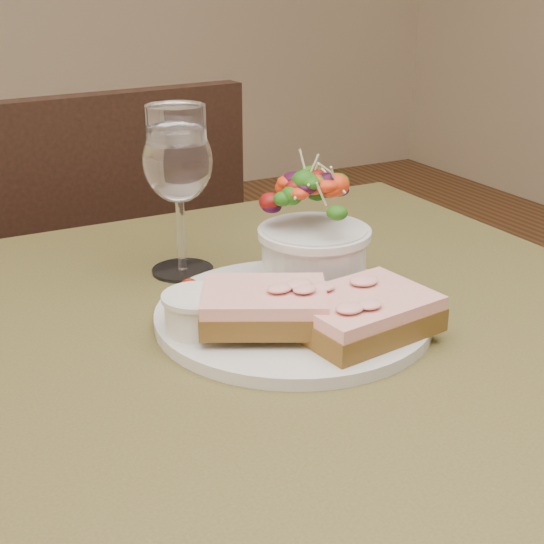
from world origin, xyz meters
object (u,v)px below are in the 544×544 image
cafe_table (280,421)px  sandwich_front (363,313)px  chair_far (105,394)px  ramekin (197,310)px  dinner_plate (293,315)px  wine_glass (178,166)px  salad_bowl (314,230)px  sandwich_back (264,306)px

cafe_table → sandwich_front: 0.15m
cafe_table → chair_far: 0.81m
ramekin → cafe_table: bearing=-12.5°
dinner_plate → ramekin: size_ratio=4.51×
cafe_table → dinner_plate: bearing=34.3°
cafe_table → wine_glass: bearing=98.3°
wine_glass → dinner_plate: bearing=-73.9°
ramekin → wine_glass: wine_glass is taller
ramekin → chair_far: bearing=83.7°
dinner_plate → wine_glass: 0.21m
salad_bowl → wine_glass: size_ratio=0.73×
sandwich_front → salad_bowl: (0.02, 0.12, 0.04)m
dinner_plate → salad_bowl: 0.10m
wine_glass → sandwich_back: bearing=-88.9°
sandwich_front → ramekin: 0.15m
salad_bowl → sandwich_front: bearing=-98.5°
sandwich_back → ramekin: bearing=180.0°
dinner_plate → sandwich_back: bearing=-149.8°
dinner_plate → ramekin: 0.10m
cafe_table → chair_far: chair_far is taller
chair_far → wine_glass: wine_glass is taller
sandwich_back → cafe_table: bearing=53.2°
chair_far → sandwich_front: size_ratio=6.52×
salad_bowl → wine_glass: 0.17m
chair_far → sandwich_front: (0.06, -0.78, 0.49)m
cafe_table → ramekin: size_ratio=13.29×
chair_far → salad_bowl: (0.07, -0.66, 0.53)m
cafe_table → chair_far: bearing=89.9°
ramekin → sandwich_back: bearing=-27.4°
salad_bowl → dinner_plate: bearing=-136.8°
cafe_table → dinner_plate: (0.02, 0.02, 0.11)m
cafe_table → sandwich_back: bearing=-154.1°
dinner_plate → wine_glass: (-0.05, 0.17, 0.12)m
salad_bowl → wine_glass: wine_glass is taller
chair_far → dinner_plate: 0.85m
cafe_table → sandwich_back: sandwich_back is taller
cafe_table → ramekin: (-0.08, 0.02, 0.13)m
dinner_plate → sandwich_back: sandwich_back is taller
sandwich_back → wine_glass: 0.21m
sandwich_front → sandwich_back: bearing=144.1°
cafe_table → salad_bowl: (0.07, 0.06, 0.17)m
sandwich_front → sandwich_back: sandwich_back is taller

